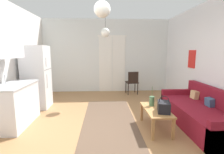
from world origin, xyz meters
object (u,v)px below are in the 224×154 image
at_px(handbag, 164,107).
at_px(refrigerator, 37,77).
at_px(pendant_lamp_near, 102,9).
at_px(pendant_lamp_far, 105,33).
at_px(couch, 202,114).
at_px(accent_chair, 132,81).
at_px(bamboo_vase, 152,101).
at_px(coffee_table, 156,112).

bearing_deg(handbag, refrigerator, 150.88).
height_order(pendant_lamp_near, pendant_lamp_far, same).
distance_m(refrigerator, pendant_lamp_near, 2.97).
relative_size(couch, handbag, 5.97).
bearing_deg(couch, pendant_lamp_far, 137.49).
bearing_deg(refrigerator, accent_chair, 23.64).
bearing_deg(bamboo_vase, pendant_lamp_near, -153.40).
distance_m(bamboo_vase, handbag, 0.40).
bearing_deg(bamboo_vase, refrigerator, 155.86).
xyz_separation_m(pendant_lamp_near, pendant_lamp_far, (0.09, 2.33, -0.13)).
bearing_deg(accent_chair, handbag, 85.62).
relative_size(coffee_table, accent_chair, 1.12).
xyz_separation_m(bamboo_vase, handbag, (0.12, -0.38, 0.00)).
xyz_separation_m(coffee_table, handbag, (0.09, -0.18, 0.17)).
relative_size(couch, pendant_lamp_far, 2.70).
distance_m(bamboo_vase, accent_chair, 2.60).
bearing_deg(bamboo_vase, couch, -4.55).
xyz_separation_m(couch, refrigerator, (-4.01, 1.39, 0.61)).
relative_size(couch, bamboo_vase, 5.01).
height_order(coffee_table, accent_chair, accent_chair).
xyz_separation_m(handbag, pendant_lamp_near, (-1.17, -0.14, 1.75)).
xyz_separation_m(accent_chair, pendant_lamp_near, (-1.08, -3.12, 1.80)).
xyz_separation_m(couch, bamboo_vase, (-1.09, 0.09, 0.27)).
xyz_separation_m(coffee_table, pendant_lamp_near, (-1.08, -0.33, 1.91)).
distance_m(handbag, pendant_lamp_far, 2.93).
bearing_deg(coffee_table, pendant_lamp_near, -163.32).
bearing_deg(handbag, couch, 17.02).
bearing_deg(couch, pendant_lamp_near, -168.43).
relative_size(handbag, pendant_lamp_far, 0.45).
relative_size(handbag, accent_chair, 0.42).
distance_m(couch, refrigerator, 4.29).
distance_m(refrigerator, accent_chair, 3.24).
bearing_deg(couch, handbag, -162.98).
xyz_separation_m(coffee_table, accent_chair, (0.00, 2.80, 0.12)).
height_order(handbag, pendant_lamp_near, pendant_lamp_near).
distance_m(couch, handbag, 1.05).
distance_m(bamboo_vase, pendant_lamp_far, 2.61).
relative_size(couch, refrigerator, 1.22).
bearing_deg(accent_chair, pendant_lamp_far, 32.41).
xyz_separation_m(couch, pendant_lamp_near, (-2.15, -0.44, 2.02)).
xyz_separation_m(coffee_table, pendant_lamp_far, (-1.00, 2.00, 1.79)).
distance_m(refrigerator, pendant_lamp_far, 2.38).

